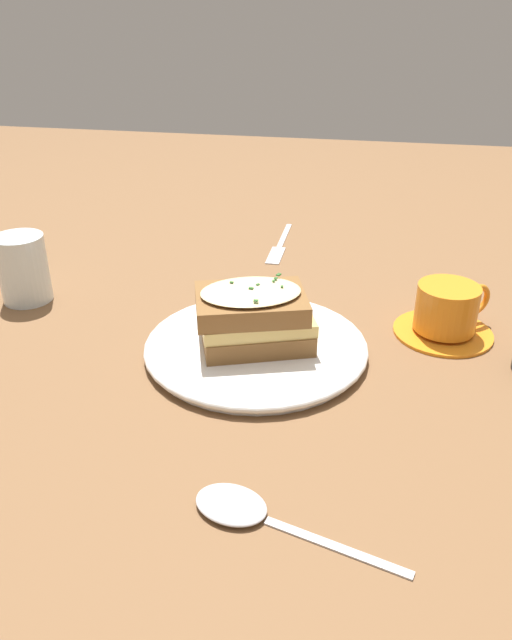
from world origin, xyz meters
name	(u,v)px	position (x,y,z in m)	size (l,w,h in m)	color
ground_plane	(281,351)	(0.00, 0.00, 0.00)	(2.40, 2.40, 0.00)	brown
dinner_plate	(256,347)	(-0.01, 0.03, 0.01)	(0.26, 0.26, 0.01)	white
sandwich	(254,316)	(-0.01, 0.03, 0.05)	(0.13, 0.15, 0.07)	brown
teacup_with_saucer	(447,313)	(0.08, -0.19, 0.03)	(0.12, 0.12, 0.07)	orange
water_glass	(23,269)	(0.07, 0.37, 0.05)	(0.07, 0.07, 0.09)	silver
fork	(279,247)	(0.33, 0.06, 0.00)	(0.19, 0.02, 0.00)	silver
spoon	(245,509)	(-0.26, -0.01, 0.00)	(0.07, 0.18, 0.01)	silver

